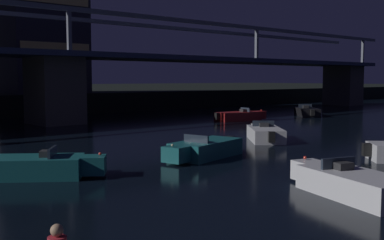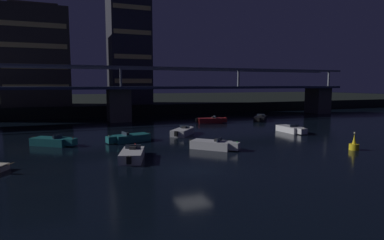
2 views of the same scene
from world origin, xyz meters
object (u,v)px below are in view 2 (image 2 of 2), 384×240
at_px(speedboat_near_center, 211,120).
at_px(tower_central, 129,46).
at_px(speedboat_mid_right, 130,138).
at_px(speedboat_mid_center, 260,119).
at_px(speedboat_mid_left, 291,129).
at_px(speedboat_far_center, 183,132).
at_px(river_bridge, 119,95).
at_px(speedboat_far_left, 132,155).
at_px(tower_west_tall, 37,57).
at_px(speedboat_near_left, 53,141).
at_px(speedboat_near_right, 213,145).
at_px(channel_buoy, 354,145).

bearing_deg(speedboat_near_center, tower_central, 112.96).
bearing_deg(speedboat_mid_right, speedboat_mid_center, 25.86).
distance_m(speedboat_mid_left, speedboat_far_center, 14.55).
distance_m(river_bridge, speedboat_far_left, 30.03).
distance_m(tower_west_tall, speedboat_mid_left, 49.62).
relative_size(speedboat_near_left, speedboat_far_center, 1.03).
xyz_separation_m(river_bridge, speedboat_near_right, (4.82, -28.04, -4.10)).
xyz_separation_m(speedboat_mid_right, speedboat_far_center, (7.16, 2.31, 0.00)).
xyz_separation_m(tower_west_tall, speedboat_far_left, (9.81, -43.48, -11.21)).
distance_m(speedboat_near_right, speedboat_far_left, 8.47).
xyz_separation_m(tower_west_tall, channel_buoy, (30.73, -47.47, -11.15)).
xyz_separation_m(speedboat_far_left, channel_buoy, (20.92, -3.99, 0.06)).
distance_m(tower_central, speedboat_near_right, 44.20).
bearing_deg(speedboat_mid_left, speedboat_far_center, 167.37).
bearing_deg(speedboat_near_center, speedboat_far_center, -129.95).
height_order(river_bridge, speedboat_near_right, river_bridge).
bearing_deg(speedboat_far_center, speedboat_near_right, -91.48).
bearing_deg(speedboat_mid_left, channel_buoy, -98.98).
relative_size(speedboat_mid_left, speedboat_far_center, 1.14).
distance_m(speedboat_near_center, speedboat_mid_center, 9.28).
bearing_deg(speedboat_mid_right, river_bridge, 84.29).
relative_size(speedboat_mid_right, speedboat_far_left, 1.01).
bearing_deg(speedboat_mid_left, speedboat_far_left, -161.13).
distance_m(tower_central, speedboat_far_center, 35.36).
relative_size(river_bridge, speedboat_near_center, 17.92).
relative_size(tower_west_tall, speedboat_far_center, 4.19).
bearing_deg(speedboat_near_center, speedboat_mid_right, -141.26).
bearing_deg(speedboat_far_left, speedboat_mid_left, 18.87).
relative_size(tower_west_tall, channel_buoy, 10.88).
bearing_deg(tower_west_tall, speedboat_near_left, -84.47).
relative_size(speedboat_mid_center, channel_buoy, 2.59).
bearing_deg(tower_west_tall, speedboat_mid_right, -72.11).
bearing_deg(speedboat_far_center, channel_buoy, -50.48).
bearing_deg(speedboat_far_center, tower_central, 90.97).
distance_m(speedboat_near_center, speedboat_near_right, 21.86).
bearing_deg(tower_central, speedboat_mid_left, -67.50).
bearing_deg(river_bridge, speedboat_far_center, -74.74).
height_order(tower_central, speedboat_mid_right, tower_central).
relative_size(speedboat_near_center, speedboat_far_center, 1.14).
bearing_deg(speedboat_mid_right, speedboat_near_right, -45.99).
bearing_deg(speedboat_mid_center, speedboat_mid_right, -154.14).
xyz_separation_m(river_bridge, speedboat_far_left, (-3.51, -29.54, -4.10)).
bearing_deg(tower_west_tall, speedboat_near_right, -66.62).
relative_size(speedboat_mid_left, speedboat_far_left, 1.01).
distance_m(tower_west_tall, speedboat_near_right, 47.09).
distance_m(speedboat_mid_center, channel_buoy, 25.49).
xyz_separation_m(tower_west_tall, speedboat_near_right, (18.15, -41.98, -11.21)).
bearing_deg(tower_west_tall, river_bridge, -46.28).
relative_size(speedboat_near_left, speedboat_near_right, 1.08).
xyz_separation_m(river_bridge, speedboat_mid_left, (19.26, -21.76, -4.10)).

